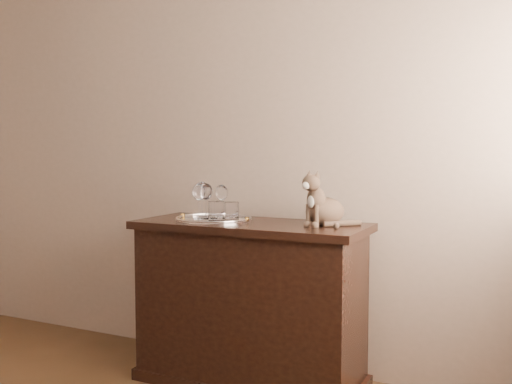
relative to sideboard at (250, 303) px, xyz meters
The scene contains 10 objects.
wall_back 1.15m from the sideboard, 152.68° to the left, with size 4.00×0.10×2.70m, color tan.
sideboard is the anchor object (origin of this frame).
tray 0.48m from the sideboard, behind, with size 0.40×0.40×0.01m, color white.
wine_glass_a 0.61m from the sideboard, behind, with size 0.07×0.07×0.19m, color silver, non-canonical shape.
wine_glass_b 0.56m from the sideboard, 164.58° to the left, with size 0.07×0.07×0.18m, color white, non-canonical shape.
wine_glass_c 0.60m from the sideboard, behind, with size 0.07×0.07×0.19m, color silver, non-canonical shape.
wine_glass_d 0.59m from the sideboard, behind, with size 0.07×0.07×0.19m, color silver, non-canonical shape.
tumbler_a 0.51m from the sideboard, 153.92° to the right, with size 0.09×0.09×0.10m, color silver.
tumbler_c 0.49m from the sideboard, 169.69° to the right, with size 0.08×0.08×0.09m, color white.
cat 0.68m from the sideboard, ahead, with size 0.27×0.25×0.27m, color #4A3C2C, non-canonical shape.
Camera 1 is at (1.90, -0.67, 1.21)m, focal length 40.00 mm.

